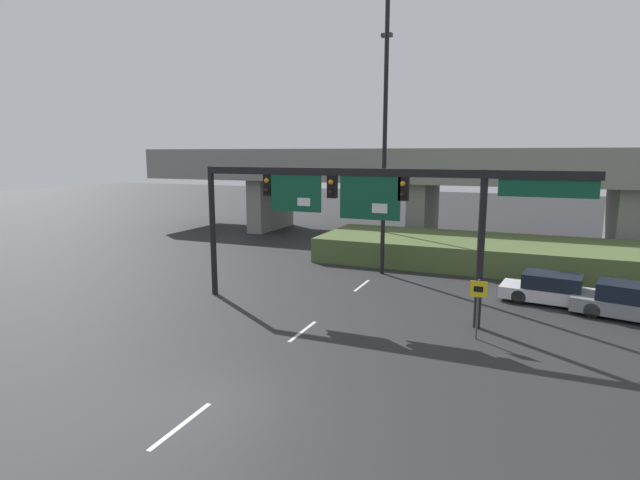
% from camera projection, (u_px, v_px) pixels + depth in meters
% --- Properties ---
extents(ground_plane, '(160.00, 160.00, 0.00)m').
position_uv_depth(ground_plane, '(214.00, 400.00, 13.89)').
color(ground_plane, '#262628').
extents(lane_markings, '(0.14, 31.76, 0.01)m').
position_uv_depth(lane_markings, '(362.00, 285.00, 25.94)').
color(lane_markings, silver).
rests_on(lane_markings, ground).
extents(signal_gantry, '(16.37, 0.44, 6.18)m').
position_uv_depth(signal_gantry, '(359.00, 196.00, 20.71)').
color(signal_gantry, black).
rests_on(signal_gantry, ground).
extents(speed_limit_sign, '(0.60, 0.11, 2.27)m').
position_uv_depth(speed_limit_sign, '(478.00, 300.00, 18.21)').
color(speed_limit_sign, '#4C4C4C').
rests_on(speed_limit_sign, ground).
extents(highway_light_pole_near, '(0.70, 0.36, 14.32)m').
position_uv_depth(highway_light_pole_near, '(385.00, 142.00, 32.84)').
color(highway_light_pole_near, black).
rests_on(highway_light_pole_near, ground).
extents(highway_light_pole_far, '(0.70, 0.36, 16.43)m').
position_uv_depth(highway_light_pole_far, '(385.00, 119.00, 27.05)').
color(highway_light_pole_far, black).
rests_on(highway_light_pole_far, ground).
extents(overpass_bridge, '(48.52, 7.84, 7.13)m').
position_uv_depth(overpass_bridge, '(424.00, 177.00, 39.22)').
color(overpass_bridge, gray).
rests_on(overpass_bridge, ground).
extents(grass_embankment, '(19.65, 7.15, 1.53)m').
position_uv_depth(grass_embankment, '(479.00, 252.00, 30.83)').
color(grass_embankment, '#4C6033').
rests_on(grass_embankment, ground).
extents(parked_sedan_near_right, '(4.91, 2.42, 1.37)m').
position_uv_depth(parked_sedan_near_right, '(554.00, 290.00, 22.74)').
color(parked_sedan_near_right, silver).
rests_on(parked_sedan_near_right, ground).
extents(parked_sedan_mid_right, '(4.87, 2.78, 1.47)m').
position_uv_depth(parked_sedan_mid_right, '(633.00, 303.00, 20.61)').
color(parked_sedan_mid_right, gray).
rests_on(parked_sedan_mid_right, ground).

